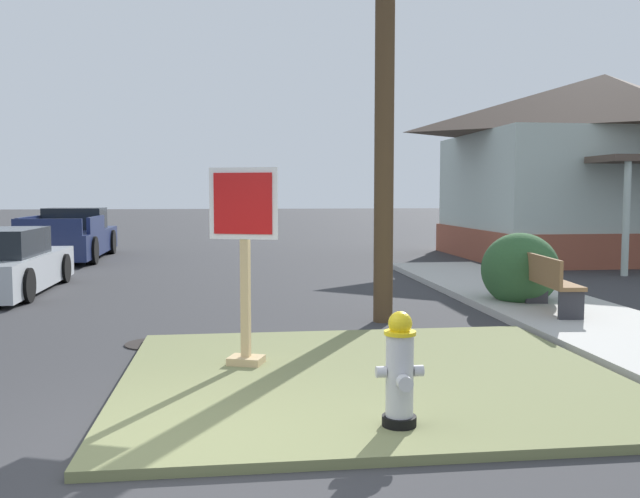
# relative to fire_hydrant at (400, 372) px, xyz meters

# --- Properties ---
(ground_plane) EXTENTS (160.00, 160.00, 0.00)m
(ground_plane) POSITION_rel_fire_hydrant_xyz_m (-1.78, -0.36, -0.51)
(ground_plane) COLOR #333335
(grass_corner_patch) EXTENTS (5.01, 4.42, 0.08)m
(grass_corner_patch) POSITION_rel_fire_hydrant_xyz_m (0.09, 1.59, -0.47)
(grass_corner_patch) COLOR olive
(grass_corner_patch) RESTS_ON ground
(sidewalk_strip) EXTENTS (2.20, 14.03, 0.12)m
(sidewalk_strip) POSITION_rel_fire_hydrant_xyz_m (3.79, 5.10, -0.45)
(sidewalk_strip) COLOR #B2AFA8
(sidewalk_strip) RESTS_ON ground
(fire_hydrant) EXTENTS (0.38, 0.34, 0.92)m
(fire_hydrant) POSITION_rel_fire_hydrant_xyz_m (0.00, 0.00, 0.00)
(fire_hydrant) COLOR black
(fire_hydrant) RESTS_ON grass_corner_patch
(stop_sign) EXTENTS (0.72, 0.39, 2.11)m
(stop_sign) POSITION_rel_fire_hydrant_xyz_m (-1.18, 2.13, 0.60)
(stop_sign) COLOR tan
(stop_sign) RESTS_ON grass_corner_patch
(manhole_cover) EXTENTS (0.70, 0.70, 0.02)m
(manhole_cover) POSITION_rel_fire_hydrant_xyz_m (-2.33, 3.60, -0.51)
(manhole_cover) COLOR black
(manhole_cover) RESTS_ON ground
(pickup_truck_navy) EXTENTS (2.12, 5.55, 1.48)m
(pickup_truck_navy) POSITION_rel_fire_hydrant_xyz_m (-6.02, 15.57, 0.10)
(pickup_truck_navy) COLOR #19234C
(pickup_truck_navy) RESTS_ON ground
(street_bench) EXTENTS (0.56, 1.62, 0.85)m
(street_bench) POSITION_rel_fire_hydrant_xyz_m (3.49, 4.68, 0.07)
(street_bench) COLOR brown
(street_bench) RESTS_ON sidewalk_strip
(corner_house) EXTENTS (8.59, 7.84, 5.41)m
(corner_house) POSITION_rel_fire_hydrant_xyz_m (9.57, 14.02, 2.26)
(corner_house) COLOR brown
(corner_house) RESTS_ON ground
(shrub_by_curb) EXTENTS (1.30, 1.30, 1.25)m
(shrub_by_curb) POSITION_rel_fire_hydrant_xyz_m (3.52, 5.84, 0.11)
(shrub_by_curb) COLOR #2F592F
(shrub_by_curb) RESTS_ON ground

